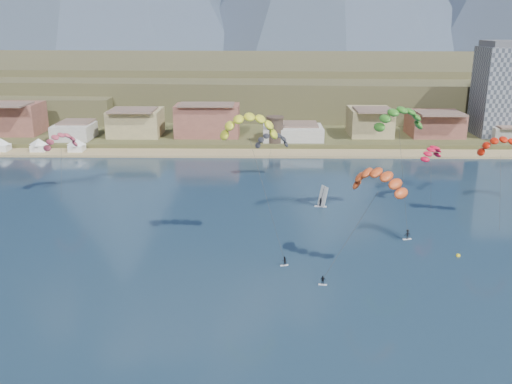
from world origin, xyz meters
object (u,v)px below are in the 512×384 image
(watchtower, at_px, (275,129))
(buoy, at_px, (458,256))
(kitesurfer_yellow, at_px, (249,122))
(kitesurfer_orange, at_px, (379,177))
(windsurfer, at_px, (322,200))
(apartment_tower, at_px, (508,89))
(kitesurfer_green, at_px, (400,116))

(watchtower, xyz_separation_m, buoy, (31.18, -88.03, -6.24))
(kitesurfer_yellow, distance_m, buoy, 44.15)
(kitesurfer_orange, bearing_deg, watchtower, 99.25)
(watchtower, distance_m, windsurfer, 61.38)
(watchtower, xyz_separation_m, windsurfer, (9.48, -60.45, -4.86))
(buoy, bearing_deg, kitesurfer_yellow, 171.93)
(apartment_tower, bearing_deg, windsurfer, -133.45)
(watchtower, relative_size, buoy, 10.97)
(kitesurfer_yellow, height_order, kitesurfer_green, kitesurfer_yellow)
(windsurfer, bearing_deg, kitesurfer_orange, -80.14)
(kitesurfer_green, relative_size, windsurfer, 5.40)
(kitesurfer_green, bearing_deg, apartment_tower, 55.18)
(apartment_tower, height_order, kitesurfer_orange, apartment_tower)
(apartment_tower, xyz_separation_m, kitesurfer_green, (-55.69, -80.07, 3.76))
(watchtower, relative_size, kitesurfer_orange, 0.43)
(watchtower, height_order, buoy, watchtower)
(kitesurfer_orange, xyz_separation_m, kitesurfer_green, (9.19, 26.79, 5.56))
(apartment_tower, xyz_separation_m, kitesurfer_orange, (-64.88, -106.87, -1.79))
(kitesurfer_yellow, height_order, windsurfer, kitesurfer_yellow)
(kitesurfer_yellow, relative_size, kitesurfer_green, 1.03)
(watchtower, bearing_deg, windsurfer, -81.08)
(kitesurfer_yellow, distance_m, windsurfer, 34.73)
(kitesurfer_green, bearing_deg, kitesurfer_orange, -108.93)
(kitesurfer_yellow, bearing_deg, apartment_tower, 48.30)
(buoy, bearing_deg, kitesurfer_orange, -163.24)
(kitesurfer_orange, height_order, kitesurfer_green, kitesurfer_green)
(kitesurfer_green, relative_size, buoy, 32.78)
(kitesurfer_green, height_order, windsurfer, kitesurfer_green)
(kitesurfer_green, bearing_deg, windsurfer, 159.24)
(kitesurfer_yellow, bearing_deg, kitesurfer_green, 28.66)
(apartment_tower, xyz_separation_m, windsurfer, (-70.52, -74.45, -16.31))
(kitesurfer_green, bearing_deg, buoy, -72.61)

